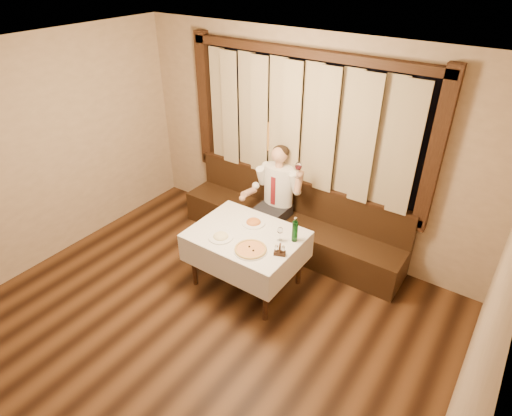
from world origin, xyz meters
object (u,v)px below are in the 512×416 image
Objects in this scene: cruet_caddy at (280,251)px; seated_man at (276,191)px; pasta_cream at (221,235)px; dining_table at (246,241)px; pasta_red at (254,221)px; green_bottle at (295,231)px; pizza at (251,249)px; banquette at (290,225)px.

cruet_caddy is 1.27m from seated_man.
cruet_caddy is (0.72, 0.12, 0.01)m from pasta_cream.
dining_table is 4.47× the size of pasta_red.
pizza is at bearing -124.51° from green_bottle.
seated_man reaches higher than cruet_caddy.
banquette is at bearing 92.03° from cruet_caddy.
pizza is 1.22× the size of green_bottle.
banquette is at bearing 100.39° from pizza.
banquette reaches higher than dining_table.
pasta_red is 0.99× the size of pasta_cream.
banquette is 11.18× the size of pasta_cream.
cruet_caddy is 0.10× the size of seated_man.
cruet_caddy is at bearing 9.14° from pasta_cream.
cruet_caddy is (0.30, 0.12, 0.03)m from pizza.
banquette is at bearing 90.00° from dining_table.
pizza reaches higher than dining_table.
dining_table is at bearing -159.78° from green_bottle.
banquette is 0.94m from pasta_red.
cruet_caddy is (0.53, -0.12, 0.15)m from dining_table.
pizza is 0.42m from pasta_cream.
pizza is 1.31× the size of pasta_cream.
banquette is 8.54× the size of pizza.
pizza is 1.25m from seated_man.
pasta_cream is 0.73m from cruet_caddy.
green_bottle is (0.72, 0.43, 0.09)m from pasta_cream.
cruet_caddy is (0.58, -0.34, 0.01)m from pasta_red.
banquette is 1.36m from pasta_cream.
dining_table is (0.00, -1.02, 0.34)m from banquette.
dining_table is at bearing -77.26° from pasta_red.
seated_man is (-0.14, 0.71, 0.04)m from pasta_red.
pasta_cream is at bearing -128.80° from dining_table.
pasta_cream is at bearing -89.99° from seated_man.
dining_table is 0.33m from pasta_cream.
green_bottle is at bearing 30.87° from pasta_cream.
banquette is at bearing 81.49° from pasta_cream.
seated_man is (-0.72, 1.05, 0.03)m from cruet_caddy.
pizza is at bearing -70.30° from seated_man.
seated_man is (-0.72, 0.74, -0.06)m from green_bottle.
pasta_red is (-0.28, 0.46, 0.02)m from pizza.
pasta_cream is at bearing 179.31° from pizza.
pasta_red is 0.20× the size of seated_man.
banquette is 1.08m from dining_table.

